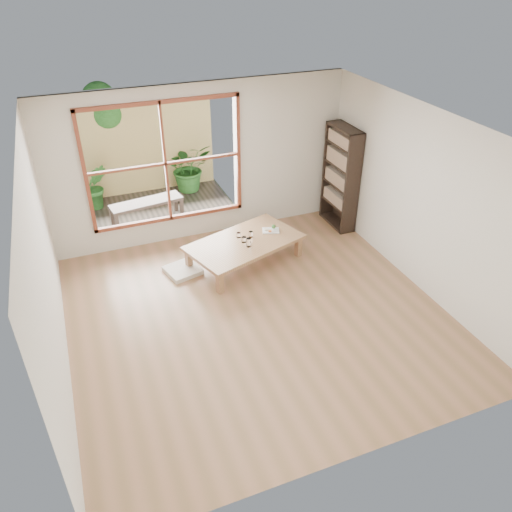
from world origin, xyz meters
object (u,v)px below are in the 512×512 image
Objects in this scene: food_tray at (271,230)px; bookshelf at (341,178)px; garden_bench at (147,204)px; low_table at (245,244)px.

bookshelf is at bearing 36.75° from food_tray.
food_tray reaches higher than garden_bench.
garden_bench is at bearing 158.14° from bookshelf.
garden_bench is at bearing 103.57° from low_table.
garden_bench reaches higher than low_table.
low_table is 0.55m from food_tray.
bookshelf reaches higher than garden_bench.
low_table is 1.49× the size of garden_bench.
bookshelf is (2.02, 0.60, 0.56)m from low_table.
food_tray is 2.44m from garden_bench.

